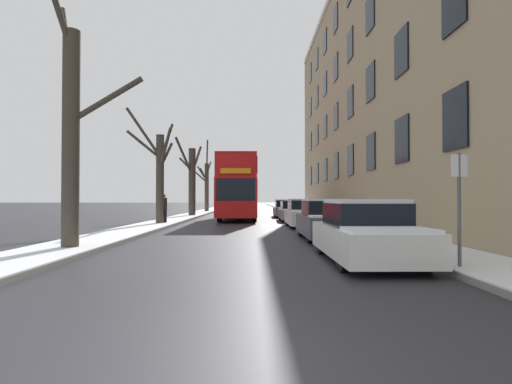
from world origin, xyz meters
TOP-DOWN VIEW (x-y plane):
  - ground_plane at (0.00, 0.00)m, footprint 320.00×320.00m
  - sidewalk_left at (-5.09, 53.00)m, footprint 2.11×130.00m
  - sidewalk_right at (5.09, 53.00)m, footprint 2.11×130.00m
  - terrace_facade_right at (10.65, 20.48)m, footprint 9.10×42.14m
  - bare_tree_left_0 at (-4.87, 7.85)m, footprint 2.87×2.75m
  - bare_tree_left_1 at (-4.97, 18.86)m, footprint 2.68×2.92m
  - bare_tree_left_2 at (-4.82, 29.72)m, footprint 1.97×3.56m
  - bare_tree_left_3 at (-4.84, 40.42)m, footprint 1.79×3.08m
  - double_decker_bus at (-0.77, 25.71)m, footprint 2.63×10.60m
  - parked_car_0 at (2.94, 6.13)m, footprint 1.89×4.44m
  - parked_car_1 at (2.94, 11.42)m, footprint 1.73×4.19m
  - parked_car_2 at (2.94, 17.87)m, footprint 1.69×4.47m
  - parked_car_3 at (2.94, 23.63)m, footprint 1.70×4.47m
  - parked_car_4 at (2.94, 29.44)m, footprint 1.86×4.22m
  - oncoming_van at (-1.32, 41.34)m, footprint 1.96×5.60m
  - pedestrian_left_sidewalk at (-4.82, 19.34)m, footprint 0.39×0.39m
  - street_sign_post at (4.34, 4.50)m, footprint 0.32×0.07m

SIDE VIEW (x-z plane):
  - ground_plane at x=0.00m, z-range 0.00..0.00m
  - sidewalk_left at x=-5.09m, z-range 0.00..0.16m
  - sidewalk_right at x=5.09m, z-range 0.00..0.16m
  - parked_car_4 at x=2.94m, z-range -0.06..1.38m
  - parked_car_3 at x=2.94m, z-range -0.06..1.39m
  - parked_car_0 at x=2.94m, z-range -0.06..1.43m
  - parked_car_1 at x=2.94m, z-range -0.06..1.44m
  - parked_car_2 at x=2.94m, z-range -0.06..1.44m
  - pedestrian_left_sidewalk at x=-4.82m, z-range 0.09..1.88m
  - oncoming_van at x=-1.32m, z-range 0.10..2.34m
  - street_sign_post at x=4.34m, z-range 0.18..2.59m
  - double_decker_bus at x=-0.77m, z-range 0.29..4.66m
  - bare_tree_left_1 at x=-4.97m, z-range -0.21..6.22m
  - bare_tree_left_2 at x=-4.82m, z-range -0.07..6.36m
  - bare_tree_left_3 at x=-4.84m, z-range -0.72..7.03m
  - bare_tree_left_0 at x=-4.87m, z-range -0.84..7.95m
  - terrace_facade_right at x=10.65m, z-range 0.00..17.40m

